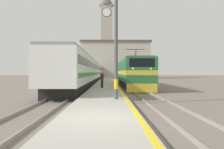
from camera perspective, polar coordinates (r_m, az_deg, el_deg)
The scene contains 10 objects.
ground_plane at distance 37.91m, azimuth -1.49°, elevation -2.29°, with size 200.00×200.00×0.00m, color #70665B.
platform at distance 32.91m, azimuth -1.56°, elevation -2.46°, with size 3.12×140.00×0.31m.
rail_track_near at distance 33.05m, azimuth 4.26°, elevation -2.66°, with size 2.84×140.00×0.16m.
rail_track_far at distance 33.08m, azimuth -6.85°, elevation -2.66°, with size 2.83×140.00×0.16m.
locomotive_train at distance 28.98m, azimuth 5.00°, elevation 0.37°, with size 2.92×19.03×4.48m.
passenger_train at distance 39.97m, azimuth -5.83°, elevation 0.80°, with size 2.92×53.14×3.79m.
catenary_mast at distance 13.35m, azimuth 1.68°, elevation 12.47°, with size 2.86×0.23×8.50m.
person_on_platform at distance 22.59m, azimuth -2.61°, elevation -1.23°, with size 0.34×0.34×1.68m.
clock_tower at distance 77.46m, azimuth -1.39°, elevation 10.52°, with size 5.07×5.07×28.76m.
station_building at distance 66.91m, azimuth 0.93°, elevation 3.87°, with size 21.09×6.75×11.36m.
Camera 1 is at (0.32, -7.86, 1.92)m, focal length 35.00 mm.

